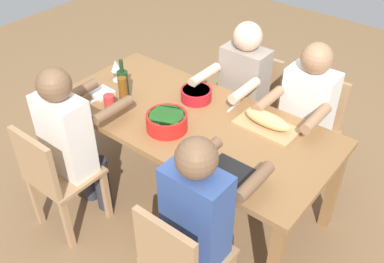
{
  "coord_description": "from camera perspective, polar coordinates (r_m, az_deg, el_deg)",
  "views": [
    {
      "loc": [
        -1.46,
        1.83,
        2.4
      ],
      "look_at": [
        0.0,
        0.0,
        0.63
      ],
      "focal_mm": 40.69,
      "sensor_mm": 36.0,
      "label": 1
    }
  ],
  "objects": [
    {
      "name": "wine_glass",
      "position": [
        3.28,
        -9.95,
        8.37
      ],
      "size": [
        0.08,
        0.08,
        0.17
      ],
      "color": "silver",
      "rests_on": "dining_table"
    },
    {
      "name": "bread_loaf",
      "position": [
        2.79,
        9.85,
        1.54
      ],
      "size": [
        0.32,
        0.12,
        0.09
      ],
      "primitive_type": "ellipsoid",
      "rotation": [
        0.0,
        0.0,
        -0.02
      ],
      "color": "tan",
      "rests_on": "cutting_board"
    },
    {
      "name": "chair_near_left",
      "position": [
        3.37,
        15.36,
        0.84
      ],
      "size": [
        0.4,
        0.4,
        0.85
      ],
      "color": "#A87F56",
      "rests_on": "ground_plane"
    },
    {
      "name": "serving_bowl_salad",
      "position": [
        3.03,
        0.55,
        4.97
      ],
      "size": [
        0.22,
        0.22,
        0.08
      ],
      "color": "#B21923",
      "rests_on": "dining_table"
    },
    {
      "name": "ground_plane",
      "position": [
        3.35,
        -0.0,
        -8.6
      ],
      "size": [
        8.0,
        8.0,
        0.0
      ],
      "primitive_type": "plane",
      "color": "brown"
    },
    {
      "name": "serving_bowl_greens",
      "position": [
        2.74,
        -3.32,
        1.41
      ],
      "size": [
        0.26,
        0.26,
        0.11
      ],
      "color": "red",
      "rests_on": "dining_table"
    },
    {
      "name": "chair_near_center",
      "position": [
        3.55,
        7.79,
        3.99
      ],
      "size": [
        0.4,
        0.4,
        0.85
      ],
      "color": "#A87F56",
      "rests_on": "ground_plane"
    },
    {
      "name": "cup_far_right",
      "position": [
        2.99,
        -10.76,
        3.82
      ],
      "size": [
        0.08,
        0.08,
        0.1
      ],
      "primitive_type": "cylinder",
      "color": "red",
      "rests_on": "dining_table"
    },
    {
      "name": "diner_far_left",
      "position": [
        2.31,
        1.18,
        -10.49
      ],
      "size": [
        0.41,
        0.53,
        1.2
      ],
      "color": "#2D2D38",
      "rests_on": "ground_plane"
    },
    {
      "name": "wine_bottle",
      "position": [
        3.07,
        -9.01,
        6.24
      ],
      "size": [
        0.08,
        0.08,
        0.29
      ],
      "color": "#193819",
      "rests_on": "dining_table"
    },
    {
      "name": "diner_near_left",
      "position": [
        3.1,
        14.52,
        2.47
      ],
      "size": [
        0.41,
        0.53,
        1.2
      ],
      "color": "#2D2D38",
      "rests_on": "ground_plane"
    },
    {
      "name": "beer_bottle",
      "position": [
        2.97,
        -9.01,
        5.12
      ],
      "size": [
        0.06,
        0.06,
        0.22
      ],
      "primitive_type": "cylinder",
      "color": "brown",
      "rests_on": "dining_table"
    },
    {
      "name": "cutting_board",
      "position": [
        2.82,
        9.73,
        0.63
      ],
      "size": [
        0.4,
        0.23,
        0.02
      ],
      "primitive_type": "cube",
      "rotation": [
        0.0,
        0.0,
        -0.02
      ],
      "color": "tan",
      "rests_on": "dining_table"
    },
    {
      "name": "fork_far_right",
      "position": [
        3.11,
        -13.07,
        3.8
      ],
      "size": [
        0.03,
        0.17,
        0.01
      ],
      "primitive_type": "cube",
      "rotation": [
        0.0,
        0.0,
        -0.1
      ],
      "color": "silver",
      "rests_on": "dining_table"
    },
    {
      "name": "chair_far_right",
      "position": [
        2.96,
        -17.62,
        -5.48
      ],
      "size": [
        0.4,
        0.4,
        0.85
      ],
      "color": "#A87F56",
      "rests_on": "ground_plane"
    },
    {
      "name": "placemat_far_left",
      "position": [
        2.45,
        5.46,
        -5.69
      ],
      "size": [
        0.32,
        0.23,
        0.01
      ],
      "primitive_type": "cube",
      "color": "black",
      "rests_on": "dining_table"
    },
    {
      "name": "napkin_stack",
      "position": [
        3.18,
        -11.72,
        4.98
      ],
      "size": [
        0.15,
        0.15,
        0.02
      ],
      "primitive_type": "cube",
      "rotation": [
        0.0,
        0.0,
        -0.04
      ],
      "color": "white",
      "rests_on": "dining_table"
    },
    {
      "name": "fork_near_center",
      "position": [
        3.0,
        5.55,
        3.35
      ],
      "size": [
        0.03,
        0.17,
        0.01
      ],
      "primitive_type": "cube",
      "rotation": [
        0.0,
        0.0,
        0.09
      ],
      "color": "silver",
      "rests_on": "dining_table"
    },
    {
      "name": "diner_far_right",
      "position": [
        2.9,
        -15.56,
        -0.49
      ],
      "size": [
        0.41,
        0.53,
        1.2
      ],
      "color": "#2D2D38",
      "rests_on": "ground_plane"
    },
    {
      "name": "dining_table",
      "position": [
        2.92,
        -0.0,
        0.46
      ],
      "size": [
        1.91,
        0.9,
        0.74
      ],
      "color": "olive",
      "rests_on": "ground_plane"
    },
    {
      "name": "diner_near_center",
      "position": [
        3.3,
        6.39,
        5.77
      ],
      "size": [
        0.41,
        0.53,
        1.2
      ],
      "color": "#2D2D38",
      "rests_on": "ground_plane"
    },
    {
      "name": "chair_far_left",
      "position": [
        2.38,
        -1.7,
        -16.53
      ],
      "size": [
        0.4,
        0.4,
        0.85
      ],
      "color": "#A87F56",
      "rests_on": "ground_plane"
    }
  ]
}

